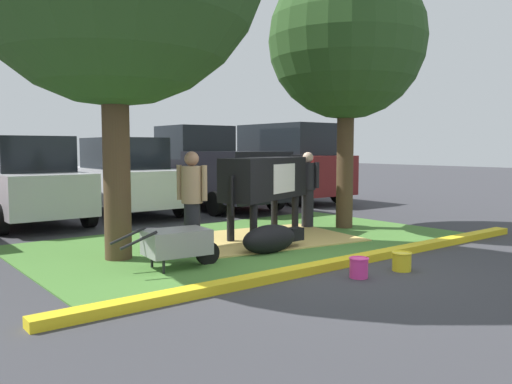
% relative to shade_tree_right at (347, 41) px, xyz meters
% --- Properties ---
extents(ground_plane, '(80.00, 80.00, 0.00)m').
position_rel_shade_tree_right_xyz_m(ground_plane, '(-3.16, -2.21, -4.02)').
color(ground_plane, '#38383D').
extents(grass_island, '(8.10, 4.72, 0.02)m').
position_rel_shade_tree_right_xyz_m(grass_island, '(-2.61, 0.02, -4.01)').
color(grass_island, '#477A33').
rests_on(grass_island, ground).
extents(curb_yellow, '(9.30, 0.24, 0.12)m').
position_rel_shade_tree_right_xyz_m(curb_yellow, '(-2.61, -2.49, -3.96)').
color(curb_yellow, yellow).
rests_on(curb_yellow, ground).
extents(hay_bedding, '(3.52, 2.85, 0.04)m').
position_rel_shade_tree_right_xyz_m(hay_bedding, '(-2.26, -0.04, -4.00)').
color(hay_bedding, tan).
rests_on(hay_bedding, ground).
extents(shade_tree_right, '(3.35, 3.35, 5.73)m').
position_rel_shade_tree_right_xyz_m(shade_tree_right, '(0.00, 0.00, 0.00)').
color(shade_tree_right, '#4C3823').
rests_on(shade_tree_right, ground).
extents(cow_holstein, '(3.01, 1.57, 1.61)m').
position_rel_shade_tree_right_xyz_m(cow_holstein, '(-2.01, 0.20, -2.87)').
color(cow_holstein, black).
rests_on(cow_holstein, ground).
extents(calf_lying, '(1.31, 0.54, 0.48)m').
position_rel_shade_tree_right_xyz_m(calf_lying, '(-2.99, -1.07, -3.78)').
color(calf_lying, black).
rests_on(calf_lying, ground).
extents(person_handler, '(0.34, 0.50, 1.67)m').
position_rel_shade_tree_right_xyz_m(person_handler, '(-0.65, 0.48, -3.12)').
color(person_handler, black).
rests_on(person_handler, ground).
extents(person_visitor_near, '(0.34, 0.45, 1.71)m').
position_rel_shade_tree_right_xyz_m(person_visitor_near, '(-4.16, -0.47, -3.10)').
color(person_visitor_near, black).
rests_on(person_visitor_near, ground).
extents(wheelbarrow, '(1.62, 0.69, 0.63)m').
position_rel_shade_tree_right_xyz_m(wheelbarrow, '(-4.80, -1.12, -3.64)').
color(wheelbarrow, gray).
rests_on(wheelbarrow, ground).
extents(bucket_pink, '(0.27, 0.27, 0.28)m').
position_rel_shade_tree_right_xyz_m(bucket_pink, '(-3.13, -3.10, -3.88)').
color(bucket_pink, '#EA3893').
rests_on(bucket_pink, ground).
extents(bucket_yellow, '(0.29, 0.29, 0.27)m').
position_rel_shade_tree_right_xyz_m(bucket_yellow, '(-2.34, -3.21, -3.88)').
color(bucket_yellow, yellow).
rests_on(bucket_yellow, ground).
extents(sedan_silver, '(2.07, 4.43, 2.02)m').
position_rel_shade_tree_right_xyz_m(sedan_silver, '(-5.21, 5.07, -3.04)').
color(sedan_silver, silver).
rests_on(sedan_silver, ground).
extents(sedan_blue, '(2.07, 4.43, 2.02)m').
position_rel_shade_tree_right_xyz_m(sedan_blue, '(-2.73, 5.29, -3.04)').
color(sedan_blue, silver).
rests_on(sedan_blue, ground).
extents(pickup_truck_black, '(2.28, 5.43, 2.42)m').
position_rel_shade_tree_right_xyz_m(pickup_truck_black, '(-0.04, 5.28, -2.91)').
color(pickup_truck_black, black).
rests_on(pickup_truck_black, ground).
extents(suv_black, '(2.17, 4.63, 2.52)m').
position_rel_shade_tree_right_xyz_m(suv_black, '(2.88, 5.17, -2.75)').
color(suv_black, maroon).
rests_on(suv_black, ground).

